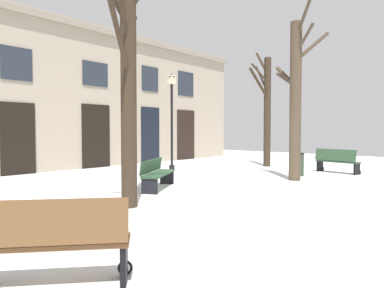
{
  "coord_description": "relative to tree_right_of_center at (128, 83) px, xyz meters",
  "views": [
    {
      "loc": [
        -8.06,
        -5.77,
        1.61
      ],
      "look_at": [
        0.0,
        1.45,
        1.19
      ],
      "focal_mm": 31.76,
      "sensor_mm": 36.0,
      "label": 1
    }
  ],
  "objects": [
    {
      "name": "building_facade",
      "position": [
        3.65,
        7.46,
        0.55
      ],
      "size": [
        19.05,
        0.6,
        6.23
      ],
      "color": "tan",
      "rests_on": "ground"
    },
    {
      "name": "bench_far_corner",
      "position": [
        -2.83,
        -2.37,
        -2.13
      ],
      "size": [
        1.49,
        1.37,
        0.94
      ],
      "rotation": [
        0.0,
        0.0,
        2.43
      ],
      "color": "brown",
      "rests_on": "ground"
    },
    {
      "name": "ground_plane",
      "position": [
        3.64,
        0.03,
        -2.6
      ],
      "size": [
        30.48,
        30.48,
        0.0
      ],
      "primitive_type": "plane",
      "color": "white"
    },
    {
      "name": "tree_near_facade",
      "position": [
        9.26,
        2.0,
        0.07
      ],
      "size": [
        2.43,
        1.28,
        5.41
      ],
      "color": "#382B1E",
      "rests_on": "ground"
    },
    {
      "name": "litter_bin",
      "position": [
        7.13,
        -0.46,
        -2.19
      ],
      "size": [
        0.48,
        0.48,
        0.82
      ],
      "color": "#2D3D2D",
      "rests_on": "ground"
    },
    {
      "name": "bench_facing_shops",
      "position": [
        1.95,
        1.27,
        -2.18
      ],
      "size": [
        1.81,
        1.36,
        0.82
      ],
      "rotation": [
        0.0,
        0.0,
        0.54
      ],
      "color": "#2D4C33",
      "rests_on": "ground"
    },
    {
      "name": "tree_center",
      "position": [
        6.03,
        -0.88,
        0.13
      ],
      "size": [
        1.62,
        1.94,
        5.83
      ],
      "color": "#4C3D2D",
      "rests_on": "ground"
    },
    {
      "name": "tree_right_of_center",
      "position": [
        0.0,
        0.0,
        0.0
      ],
      "size": [
        1.92,
        1.7,
        5.15
      ],
      "color": "#382B1E",
      "rests_on": "ground"
    },
    {
      "name": "streetlamp",
      "position": [
        5.35,
        4.12,
        -0.21
      ],
      "size": [
        0.3,
        0.3,
        3.93
      ],
      "color": "black",
      "rests_on": "ground"
    },
    {
      "name": "bench_near_lamp",
      "position": [
        8.89,
        -1.25,
        -2.14
      ],
      "size": [
        0.75,
        1.67,
        0.92
      ],
      "rotation": [
        0.0,
        0.0,
        1.41
      ],
      "color": "#2D4C33",
      "rests_on": "ground"
    }
  ]
}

